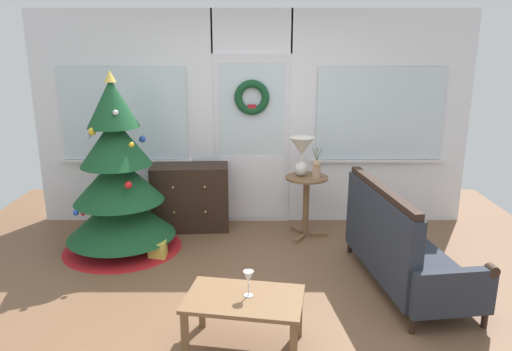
{
  "coord_description": "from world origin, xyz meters",
  "views": [
    {
      "loc": [
        0.05,
        -3.74,
        2.18
      ],
      "look_at": [
        0.05,
        0.55,
        1.0
      ],
      "focal_mm": 34.19,
      "sensor_mm": 36.0,
      "label": 1
    }
  ],
  "objects_px": {
    "flower_vase": "(316,168)",
    "coffee_table": "(244,305)",
    "settee_sofa": "(398,247)",
    "table_lamp": "(302,151)",
    "christmas_tree": "(118,187)",
    "gift_box": "(157,250)",
    "dresser_cabinet": "(190,197)",
    "wine_glass": "(248,278)",
    "side_table": "(306,194)"
  },
  "relations": [
    {
      "from": "table_lamp",
      "to": "wine_glass",
      "type": "xyz_separation_m",
      "value": [
        -0.57,
        -2.16,
        -0.45
      ]
    },
    {
      "from": "christmas_tree",
      "to": "dresser_cabinet",
      "type": "bearing_deg",
      "value": 41.68
    },
    {
      "from": "settee_sofa",
      "to": "flower_vase",
      "type": "bearing_deg",
      "value": 119.13
    },
    {
      "from": "table_lamp",
      "to": "wine_glass",
      "type": "relative_size",
      "value": 2.26
    },
    {
      "from": "dresser_cabinet",
      "to": "settee_sofa",
      "type": "bearing_deg",
      "value": -34.62
    },
    {
      "from": "table_lamp",
      "to": "flower_vase",
      "type": "bearing_deg",
      "value": -32.01
    },
    {
      "from": "dresser_cabinet",
      "to": "coffee_table",
      "type": "xyz_separation_m",
      "value": [
        0.69,
        -2.39,
        -0.04
      ]
    },
    {
      "from": "flower_vase",
      "to": "coffee_table",
      "type": "bearing_deg",
      "value": -110.01
    },
    {
      "from": "dresser_cabinet",
      "to": "coffee_table",
      "type": "relative_size",
      "value": 1.01
    },
    {
      "from": "settee_sofa",
      "to": "table_lamp",
      "type": "bearing_deg",
      "value": 122.73
    },
    {
      "from": "side_table",
      "to": "flower_vase",
      "type": "xyz_separation_m",
      "value": [
        0.1,
        -0.06,
        0.33
      ]
    },
    {
      "from": "table_lamp",
      "to": "flower_vase",
      "type": "xyz_separation_m",
      "value": [
        0.16,
        -0.1,
        -0.17
      ]
    },
    {
      "from": "gift_box",
      "to": "wine_glass",
      "type": "bearing_deg",
      "value": -57.61
    },
    {
      "from": "dresser_cabinet",
      "to": "settee_sofa",
      "type": "xyz_separation_m",
      "value": [
        2.08,
        -1.43,
        -0.01
      ]
    },
    {
      "from": "settee_sofa",
      "to": "gift_box",
      "type": "relative_size",
      "value": 9.73
    },
    {
      "from": "gift_box",
      "to": "dresser_cabinet",
      "type": "bearing_deg",
      "value": 73.74
    },
    {
      "from": "dresser_cabinet",
      "to": "table_lamp",
      "type": "relative_size",
      "value": 2.1
    },
    {
      "from": "coffee_table",
      "to": "side_table",
      "type": "bearing_deg",
      "value": 72.93
    },
    {
      "from": "christmas_tree",
      "to": "settee_sofa",
      "type": "height_order",
      "value": "christmas_tree"
    },
    {
      "from": "side_table",
      "to": "dresser_cabinet",
      "type": "bearing_deg",
      "value": 169.34
    },
    {
      "from": "gift_box",
      "to": "flower_vase",
      "type": "bearing_deg",
      "value": 17.29
    },
    {
      "from": "table_lamp",
      "to": "gift_box",
      "type": "xyz_separation_m",
      "value": [
        -1.54,
        -0.63,
        -0.91
      ]
    },
    {
      "from": "settee_sofa",
      "to": "flower_vase",
      "type": "relative_size",
      "value": 4.9
    },
    {
      "from": "dresser_cabinet",
      "to": "settee_sofa",
      "type": "distance_m",
      "value": 2.52
    },
    {
      "from": "table_lamp",
      "to": "dresser_cabinet",
      "type": "bearing_deg",
      "value": 170.58
    },
    {
      "from": "dresser_cabinet",
      "to": "table_lamp",
      "type": "bearing_deg",
      "value": -9.42
    },
    {
      "from": "christmas_tree",
      "to": "table_lamp",
      "type": "distance_m",
      "value": 2.03
    },
    {
      "from": "dresser_cabinet",
      "to": "gift_box",
      "type": "bearing_deg",
      "value": -106.26
    },
    {
      "from": "christmas_tree",
      "to": "gift_box",
      "type": "height_order",
      "value": "christmas_tree"
    },
    {
      "from": "settee_sofa",
      "to": "table_lamp",
      "type": "xyz_separation_m",
      "value": [
        -0.78,
        1.22,
        0.62
      ]
    },
    {
      "from": "christmas_tree",
      "to": "gift_box",
      "type": "bearing_deg",
      "value": -29.48
    },
    {
      "from": "wine_glass",
      "to": "gift_box",
      "type": "height_order",
      "value": "wine_glass"
    },
    {
      "from": "coffee_table",
      "to": "wine_glass",
      "type": "xyz_separation_m",
      "value": [
        0.03,
        0.02,
        0.2
      ]
    },
    {
      "from": "flower_vase",
      "to": "coffee_table",
      "type": "height_order",
      "value": "flower_vase"
    },
    {
      "from": "dresser_cabinet",
      "to": "christmas_tree",
      "type": "bearing_deg",
      "value": -138.32
    },
    {
      "from": "table_lamp",
      "to": "wine_glass",
      "type": "height_order",
      "value": "table_lamp"
    },
    {
      "from": "settee_sofa",
      "to": "table_lamp",
      "type": "distance_m",
      "value": 1.58
    },
    {
      "from": "dresser_cabinet",
      "to": "settee_sofa",
      "type": "height_order",
      "value": "settee_sofa"
    },
    {
      "from": "flower_vase",
      "to": "wine_glass",
      "type": "height_order",
      "value": "flower_vase"
    },
    {
      "from": "table_lamp",
      "to": "gift_box",
      "type": "distance_m",
      "value": 1.9
    },
    {
      "from": "christmas_tree",
      "to": "wine_glass",
      "type": "height_order",
      "value": "christmas_tree"
    },
    {
      "from": "christmas_tree",
      "to": "table_lamp",
      "type": "bearing_deg",
      "value": 11.11
    },
    {
      "from": "wine_glass",
      "to": "dresser_cabinet",
      "type": "bearing_deg",
      "value": 107.01
    },
    {
      "from": "dresser_cabinet",
      "to": "wine_glass",
      "type": "distance_m",
      "value": 2.49
    },
    {
      "from": "coffee_table",
      "to": "gift_box",
      "type": "distance_m",
      "value": 1.83
    },
    {
      "from": "coffee_table",
      "to": "settee_sofa",
      "type": "bearing_deg",
      "value": 34.85
    },
    {
      "from": "dresser_cabinet",
      "to": "flower_vase",
      "type": "relative_size",
      "value": 2.64
    },
    {
      "from": "dresser_cabinet",
      "to": "side_table",
      "type": "height_order",
      "value": "dresser_cabinet"
    },
    {
      "from": "dresser_cabinet",
      "to": "wine_glass",
      "type": "height_order",
      "value": "dresser_cabinet"
    },
    {
      "from": "christmas_tree",
      "to": "wine_glass",
      "type": "bearing_deg",
      "value": -51.72
    }
  ]
}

